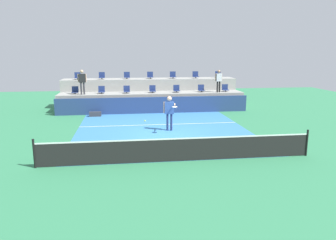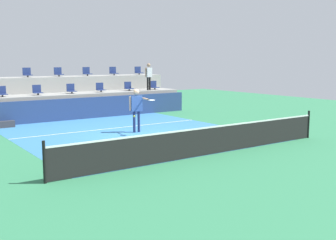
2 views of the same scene
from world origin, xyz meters
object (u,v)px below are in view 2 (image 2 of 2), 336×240
object	(u,v)px
stadium_chair_lower_far_right	(154,86)
stadium_chair_lower_center	(71,89)
stadium_chair_upper_far_right	(138,71)
stadium_chair_upper_center	(58,73)
spectator_leaning_on_rail	(149,74)
stadium_chair_upper_mid_left	(27,73)
tennis_ball	(134,116)
equipment_bag	(6,124)
stadium_chair_lower_mid_right	(100,88)
stadium_chair_lower_left	(2,92)
stadium_chair_lower_mid_left	(37,91)
stadium_chair_upper_mid_right	(87,72)
tennis_player	(137,106)
stadium_chair_upper_right	(113,72)
stadium_chair_lower_right	(129,87)

from	to	relation	value
stadium_chair_lower_far_right	stadium_chair_lower_center	bearing A→B (deg)	180.00
stadium_chair_lower_far_right	stadium_chair_upper_far_right	world-z (taller)	stadium_chair_upper_far_right
stadium_chair_upper_center	spectator_leaning_on_rail	xyz separation A→B (m)	(4.71, -2.18, -0.12)
stadium_chair_upper_mid_left	stadium_chair_upper_center	distance (m)	1.75
tennis_ball	equipment_bag	xyz separation A→B (m)	(-2.79, 6.69, -0.89)
stadium_chair_lower_center	stadium_chair_upper_far_right	size ratio (longest dim) A/B	1.00
stadium_chair_lower_far_right	stadium_chair_upper_far_right	bearing A→B (deg)	90.75
stadium_chair_lower_mid_right	stadium_chair_upper_center	world-z (taller)	stadium_chair_upper_center
stadium_chair_upper_far_right	stadium_chair_upper_mid_left	bearing A→B (deg)	180.00
stadium_chair_lower_left	spectator_leaning_on_rail	xyz separation A→B (m)	(8.25, -0.38, 0.73)
equipment_bag	stadium_chair_upper_far_right	bearing A→B (deg)	21.64
stadium_chair_lower_mid_left	stadium_chair_lower_far_right	xyz separation A→B (m)	(7.15, 0.00, 0.00)
stadium_chair_upper_mid_right	equipment_bag	world-z (taller)	stadium_chair_upper_mid_right
stadium_chair_lower_mid_left	stadium_chair_upper_far_right	bearing A→B (deg)	14.18
tennis_player	equipment_bag	xyz separation A→B (m)	(-4.22, 4.48, -0.98)
stadium_chair_lower_mid_left	tennis_ball	bearing A→B (deg)	-85.19
stadium_chair_lower_mid_left	stadium_chair_upper_mid_right	distance (m)	4.07
stadium_chair_lower_mid_left	tennis_ball	distance (m)	8.58
stadium_chair_lower_left	stadium_chair_upper_center	xyz separation A→B (m)	(3.54, 1.80, 0.85)
stadium_chair_upper_mid_left	stadium_chair_upper_center	world-z (taller)	same
stadium_chair_lower_center	stadium_chair_upper_mid_left	world-z (taller)	stadium_chair_upper_mid_left
stadium_chair_lower_far_right	stadium_chair_upper_right	world-z (taller)	stadium_chair_upper_right
stadium_chair_lower_mid_right	spectator_leaning_on_rail	size ratio (longest dim) A/B	0.33
stadium_chair_lower_left	tennis_player	size ratio (longest dim) A/B	0.29
stadium_chair_lower_center	stadium_chair_lower_mid_right	bearing A→B (deg)	0.00
equipment_bag	tennis_ball	bearing A→B (deg)	-67.38
stadium_chair_upper_far_right	stadium_chair_lower_center	bearing A→B (deg)	-161.25
stadium_chair_lower_left	stadium_chair_lower_mid_right	distance (m)	5.28
stadium_chair_upper_mid_left	equipment_bag	bearing A→B (deg)	-120.21
stadium_chair_lower_right	stadium_chair_upper_far_right	bearing A→B (deg)	45.49
stadium_chair_lower_center	stadium_chair_lower_far_right	world-z (taller)	same
stadium_chair_upper_center	tennis_player	distance (m)	8.22
stadium_chair_lower_mid_right	stadium_chair_upper_far_right	bearing A→B (deg)	26.68
stadium_chair_lower_far_right	tennis_player	world-z (taller)	tennis_player
stadium_chair_lower_right	stadium_chair_lower_far_right	distance (m)	1.79
stadium_chair_upper_far_right	equipment_bag	distance (m)	10.13
stadium_chair_lower_center	stadium_chair_upper_far_right	world-z (taller)	stadium_chair_upper_far_right
spectator_leaning_on_rail	equipment_bag	size ratio (longest dim) A/B	2.09
stadium_chair_lower_right	equipment_bag	xyz separation A→B (m)	(-7.43, -1.85, -1.31)
stadium_chair_upper_center	stadium_chair_upper_mid_left	bearing A→B (deg)	180.00
tennis_ball	stadium_chair_upper_mid_right	bearing A→B (deg)	74.69
stadium_chair_upper_mid_left	tennis_ball	bearing A→B (deg)	-86.32
stadium_chair_lower_right	stadium_chair_lower_far_right	world-z (taller)	same
stadium_chair_lower_right	stadium_chair_upper_center	world-z (taller)	stadium_chair_upper_center
stadium_chair_upper_far_right	tennis_ball	xyz separation A→B (m)	(-6.41, -10.34, -1.27)
stadium_chair_lower_mid_right	stadium_chair_lower_far_right	distance (m)	3.61
stadium_chair_lower_mid_left	equipment_bag	world-z (taller)	stadium_chair_lower_mid_left
stadium_chair_lower_mid_left	equipment_bag	size ratio (longest dim) A/B	0.68
stadium_chair_upper_far_right	equipment_bag	bearing A→B (deg)	-158.36
stadium_chair_lower_left	stadium_chair_lower_far_right	size ratio (longest dim) A/B	1.00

